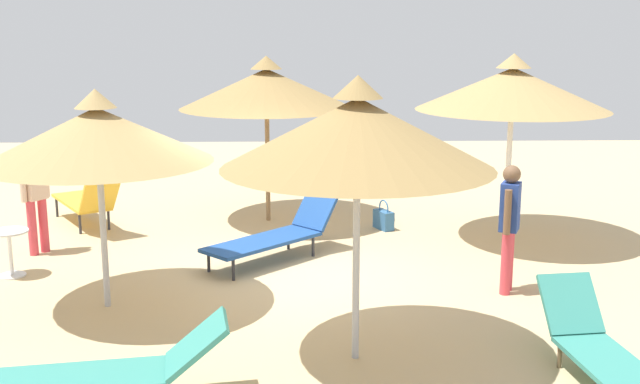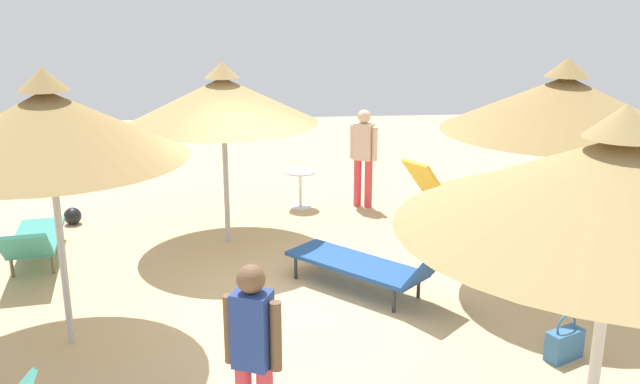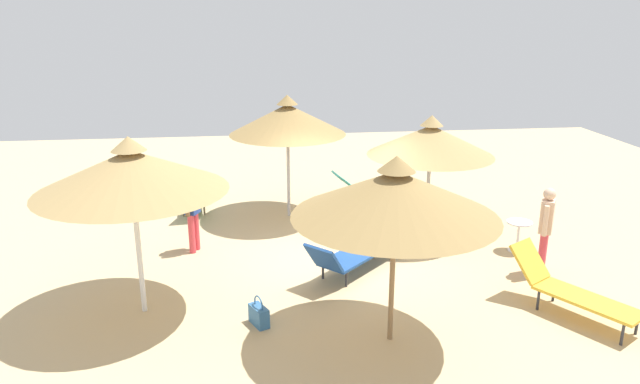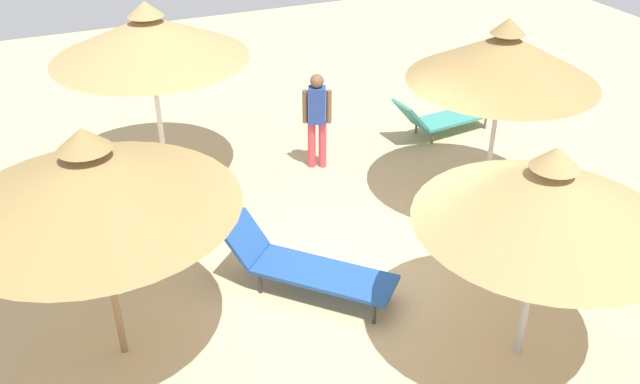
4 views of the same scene
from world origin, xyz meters
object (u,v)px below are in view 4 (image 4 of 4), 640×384
object	(u,v)px
lounge_chair_back	(440,117)
handbag	(146,237)
parasol_umbrella_front	(149,37)
person_standing_edge	(317,115)
parasol_umbrella_edge	(90,178)
lounge_chair_far_left	(304,266)
parasol_umbrella_far_right	(548,195)
parasol_umbrella_center	(504,57)

from	to	relation	value
lounge_chair_back	handbag	world-z (taller)	lounge_chair_back
parasol_umbrella_front	person_standing_edge	world-z (taller)	parasol_umbrella_front
parasol_umbrella_edge	lounge_chair_far_left	size ratio (longest dim) A/B	1.48
parasol_umbrella_far_right	lounge_chair_back	bearing A→B (deg)	-112.50
lounge_chair_back	lounge_chair_far_left	distance (m)	5.07
handbag	parasol_umbrella_far_right	bearing A→B (deg)	133.08
handbag	parasol_umbrella_center	bearing A→B (deg)	170.77
lounge_chair_back	person_standing_edge	world-z (taller)	person_standing_edge
person_standing_edge	parasol_umbrella_center	bearing A→B (deg)	133.21
parasol_umbrella_far_right	lounge_chair_far_left	size ratio (longest dim) A/B	1.35
person_standing_edge	parasol_umbrella_front	bearing A→B (deg)	-14.16
parasol_umbrella_edge	handbag	distance (m)	2.91
parasol_umbrella_far_right	lounge_chair_far_left	distance (m)	3.16
parasol_umbrella_edge	lounge_chair_back	size ratio (longest dim) A/B	1.47
parasol_umbrella_edge	person_standing_edge	size ratio (longest dim) A/B	1.79
parasol_umbrella_front	handbag	bearing A→B (deg)	69.87
parasol_umbrella_front	handbag	size ratio (longest dim) A/B	5.90
parasol_umbrella_center	parasol_umbrella_far_right	distance (m)	3.28
parasol_umbrella_edge	person_standing_edge	world-z (taller)	parasol_umbrella_edge
parasol_umbrella_front	parasol_umbrella_far_right	world-z (taller)	parasol_umbrella_front
lounge_chair_far_left	handbag	world-z (taller)	lounge_chair_far_left
parasol_umbrella_center	lounge_chair_back	xyz separation A→B (m)	(-0.59, -2.28, -1.97)
parasol_umbrella_front	lounge_chair_back	distance (m)	5.33
parasol_umbrella_front	lounge_chair_far_left	size ratio (longest dim) A/B	1.48
parasol_umbrella_center	person_standing_edge	distance (m)	3.13
parasol_umbrella_center	parasol_umbrella_far_right	xyz separation A→B (m)	(1.55, 2.88, -0.23)
parasol_umbrella_center	lounge_chair_far_left	xyz separation A→B (m)	(3.34, 0.91, -1.93)
parasol_umbrella_edge	parasol_umbrella_far_right	world-z (taller)	parasol_umbrella_edge
parasol_umbrella_center	parasol_umbrella_far_right	bearing A→B (deg)	61.76
parasol_umbrella_edge	lounge_chair_far_left	distance (m)	2.97
parasol_umbrella_far_right	lounge_chair_back	world-z (taller)	parasol_umbrella_far_right
parasol_umbrella_front	lounge_chair_back	bearing A→B (deg)	175.69
lounge_chair_far_left	parasol_umbrella_edge	bearing A→B (deg)	4.93
lounge_chair_back	handbag	bearing A→B (deg)	14.71
lounge_chair_back	handbag	xyz separation A→B (m)	(5.59, 1.47, -0.17)
parasol_umbrella_far_right	handbag	bearing A→B (deg)	-46.92
parasol_umbrella_center	handbag	xyz separation A→B (m)	(5.00, -0.81, -2.14)
lounge_chair_back	lounge_chair_far_left	xyz separation A→B (m)	(3.94, 3.19, 0.04)
parasol_umbrella_edge	handbag	bearing A→B (deg)	-108.27
parasol_umbrella_edge	parasol_umbrella_center	size ratio (longest dim) A/B	1.02
parasol_umbrella_edge	parasol_umbrella_center	world-z (taller)	parasol_umbrella_center
parasol_umbrella_front	parasol_umbrella_center	size ratio (longest dim) A/B	1.02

